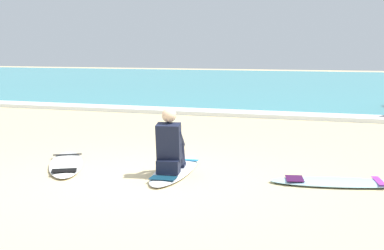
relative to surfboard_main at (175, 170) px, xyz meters
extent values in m
plane|color=#CCB584|center=(-0.26, -0.55, -0.04)|extent=(80.00, 80.00, 0.00)
cube|color=teal|center=(-0.26, 20.55, 0.01)|extent=(80.00, 28.00, 0.10)
cube|color=white|center=(-0.26, 6.85, 0.02)|extent=(80.00, 0.90, 0.11)
ellipsoid|color=silver|center=(0.00, 0.00, 0.00)|extent=(0.70, 2.07, 0.07)
cube|color=#1E7FB7|center=(-0.05, 0.57, 0.04)|extent=(0.49, 0.14, 0.01)
cube|color=#0A2C40|center=(0.06, -0.64, 0.04)|extent=(0.38, 0.27, 0.01)
cube|color=black|center=(0.03, -0.37, 0.14)|extent=(0.36, 0.31, 0.20)
cylinder|color=black|center=(-0.10, -0.21, 0.29)|extent=(0.22, 0.43, 0.43)
cylinder|color=black|center=(-0.15, -0.01, 0.26)|extent=(0.16, 0.28, 0.42)
cube|color=black|center=(-0.16, 0.06, 0.07)|extent=(0.14, 0.23, 0.05)
cylinder|color=black|center=(0.10, -0.17, 0.29)|extent=(0.22, 0.43, 0.43)
cylinder|color=black|center=(0.08, 0.03, 0.26)|extent=(0.16, 0.28, 0.42)
cube|color=black|center=(0.07, 0.10, 0.07)|extent=(0.14, 0.23, 0.05)
cube|color=black|center=(0.03, -0.33, 0.49)|extent=(0.39, 0.35, 0.57)
sphere|color=beige|center=(0.02, -0.30, 0.88)|extent=(0.21, 0.21, 0.21)
cylinder|color=black|center=(-0.14, -0.21, 0.52)|extent=(0.16, 0.41, 0.31)
cylinder|color=black|center=(0.14, -0.16, 0.52)|extent=(0.16, 0.41, 0.31)
ellipsoid|color=white|center=(-1.81, -0.15, 0.00)|extent=(1.42, 1.95, 0.07)
cube|color=black|center=(-2.08, 0.32, 0.04)|extent=(0.46, 0.32, 0.01)
cube|color=black|center=(-1.50, -0.69, 0.04)|extent=(0.44, 0.39, 0.01)
ellipsoid|color=#9ED1E5|center=(2.40, 0.04, 0.00)|extent=(1.96, 0.91, 0.07)
cube|color=purple|center=(2.92, 0.15, 0.04)|extent=(0.20, 0.49, 0.01)
cube|color=#351037|center=(1.81, -0.09, 0.04)|extent=(0.31, 0.41, 0.01)
camera|label=1|loc=(2.62, -7.06, 1.82)|focal=47.40mm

